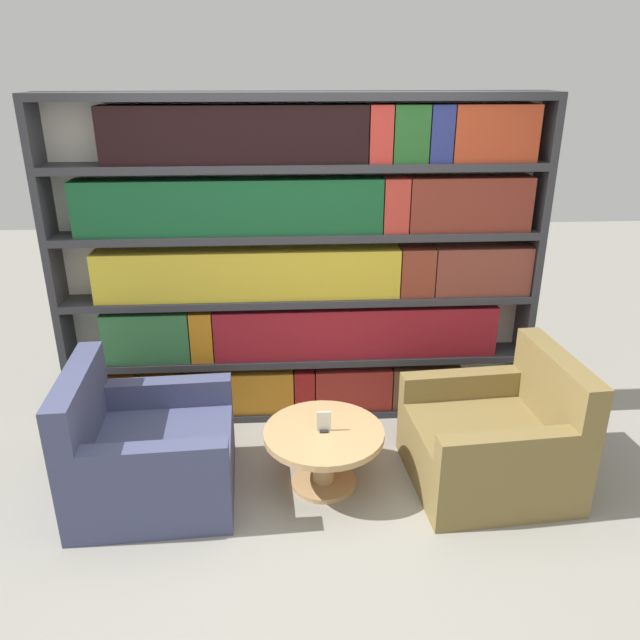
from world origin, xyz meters
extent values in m
plane|color=gray|center=(0.00, 0.00, 0.00)|extent=(14.00, 14.00, 0.00)
cube|color=silver|center=(0.00, 1.35, 1.12)|extent=(3.27, 0.05, 2.24)
cube|color=#333338|center=(-1.61, 1.22, 1.12)|extent=(0.05, 0.30, 2.24)
cube|color=#333338|center=(1.61, 1.22, 1.12)|extent=(0.05, 0.30, 2.24)
cube|color=#333338|center=(0.00, 1.22, 0.03)|extent=(3.17, 0.30, 0.05)
cube|color=#333338|center=(0.00, 1.22, 0.45)|extent=(3.17, 0.30, 0.05)
cube|color=#333338|center=(0.00, 1.22, 0.90)|extent=(3.17, 0.30, 0.05)
cube|color=#333338|center=(0.00, 1.22, 1.35)|extent=(3.17, 0.30, 0.05)
cube|color=#333338|center=(0.00, 1.22, 1.79)|extent=(3.17, 0.30, 0.05)
cube|color=#333338|center=(0.00, 1.22, 2.22)|extent=(3.17, 0.30, 0.05)
cube|color=orange|center=(-1.33, 1.20, 0.21)|extent=(0.32, 0.20, 0.32)
cube|color=orange|center=(-0.61, 1.20, 0.21)|extent=(1.11, 0.20, 0.32)
cube|color=maroon|center=(0.03, 1.20, 0.21)|extent=(0.14, 0.20, 0.32)
cube|color=maroon|center=(0.38, 1.20, 0.21)|extent=(0.55, 0.20, 0.32)
cube|color=brown|center=(0.92, 1.20, 0.21)|extent=(0.50, 0.20, 0.32)
cube|color=#32713F|center=(-1.06, 1.20, 0.65)|extent=(0.59, 0.20, 0.36)
cube|color=orange|center=(-0.68, 1.20, 0.65)|extent=(0.15, 0.20, 0.36)
cube|color=maroon|center=(0.39, 1.20, 0.65)|extent=(1.98, 0.20, 0.36)
cube|color=gold|center=(-0.34, 1.20, 1.09)|extent=(2.04, 0.20, 0.33)
cube|color=brown|center=(0.80, 1.20, 1.09)|extent=(0.23, 0.20, 0.33)
cube|color=brown|center=(1.25, 1.20, 1.09)|extent=(0.66, 0.20, 0.33)
cube|color=#16532C|center=(-0.44, 1.20, 1.55)|extent=(1.97, 0.20, 0.35)
cube|color=#BA382D|center=(0.63, 1.20, 1.55)|extent=(0.16, 0.20, 0.35)
cube|color=maroon|center=(1.13, 1.20, 1.55)|extent=(0.80, 0.20, 0.35)
cube|color=black|center=(-0.39, 1.20, 1.99)|extent=(1.65, 0.20, 0.35)
cube|color=red|center=(0.52, 1.20, 1.99)|extent=(0.14, 0.20, 0.35)
cube|color=#235A24|center=(0.71, 1.20, 1.99)|extent=(0.22, 0.20, 0.35)
cube|color=navy|center=(0.90, 1.20, 1.99)|extent=(0.14, 0.20, 0.35)
cube|color=#B23D20|center=(1.24, 1.20, 1.99)|extent=(0.54, 0.20, 0.35)
cube|color=#42476B|center=(-0.89, 0.32, 0.20)|extent=(0.95, 0.90, 0.40)
cube|color=#42476B|center=(-1.27, 0.30, 0.61)|extent=(0.18, 0.86, 0.43)
cube|color=#42476B|center=(-0.80, -0.05, 0.48)|extent=(0.77, 0.16, 0.17)
cube|color=#42476B|center=(-0.84, 0.69, 0.48)|extent=(0.77, 0.16, 0.17)
cube|color=olive|center=(1.11, 0.32, 0.20)|extent=(0.97, 0.93, 0.40)
cube|color=olive|center=(1.49, 0.35, 0.61)|extent=(0.21, 0.87, 0.43)
cube|color=olive|center=(1.01, 0.68, 0.48)|extent=(0.77, 0.18, 0.17)
cube|color=olive|center=(1.07, -0.06, 0.48)|extent=(0.77, 0.18, 0.17)
cylinder|color=tan|center=(0.11, 0.34, 0.17)|extent=(0.13, 0.13, 0.34)
cylinder|color=tan|center=(0.11, 0.34, 0.01)|extent=(0.40, 0.40, 0.03)
cylinder|color=tan|center=(0.11, 0.34, 0.36)|extent=(0.72, 0.72, 0.04)
cube|color=black|center=(0.11, 0.34, 0.39)|extent=(0.05, 0.06, 0.01)
cube|color=silver|center=(0.11, 0.34, 0.45)|extent=(0.09, 0.01, 0.13)
camera|label=1|loc=(-0.11, -2.83, 2.39)|focal=35.00mm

